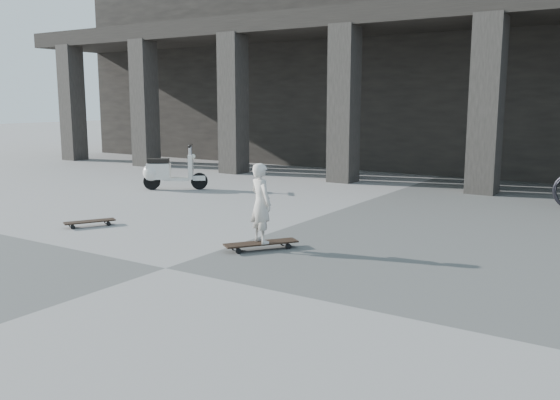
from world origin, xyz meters
The scene contains 6 objects.
ground centered at (0.00, 0.00, 0.00)m, with size 90.00×90.00×0.00m, color #4C4C49.
colonnade centered at (0.00, 13.77, 3.03)m, with size 28.00×8.82×6.00m.
longboard centered at (0.48, 1.45, 0.08)m, with size 0.83×1.01×0.11m.
skateboard_spare centered at (-2.85, 1.17, 0.08)m, with size 0.59×0.83×0.10m.
child centered at (0.48, 1.45, 0.68)m, with size 0.41×0.27×1.14m, color beige.
scooter centered at (-4.74, 4.94, 0.42)m, with size 1.32×1.02×1.07m.
Camera 1 is at (5.18, -5.34, 2.12)m, focal length 38.00 mm.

